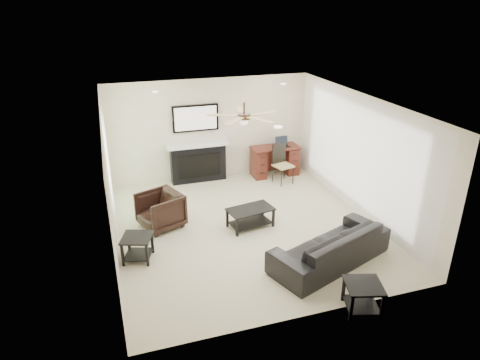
% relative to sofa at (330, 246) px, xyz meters
% --- Properties ---
extents(room_shell, '(5.50, 5.54, 2.52)m').
position_rel_sofa_xyz_m(room_shell, '(-0.81, 1.70, 1.36)').
color(room_shell, beige).
rests_on(room_shell, ground).
extents(sofa, '(2.40, 1.60, 0.65)m').
position_rel_sofa_xyz_m(sofa, '(0.00, 0.00, 0.00)').
color(sofa, black).
rests_on(sofa, ground).
extents(armchair, '(1.01, 1.00, 0.72)m').
position_rel_sofa_xyz_m(armchair, '(-2.60, 2.15, 0.03)').
color(armchair, black).
rests_on(armchair, ground).
extents(coffee_table, '(0.97, 0.65, 0.40)m').
position_rel_sofa_xyz_m(coffee_table, '(-0.90, 1.60, -0.13)').
color(coffee_table, black).
rests_on(coffee_table, ground).
extents(end_table_near, '(0.65, 0.65, 0.45)m').
position_rel_sofa_xyz_m(end_table_near, '(-0.15, -1.25, -0.10)').
color(end_table_near, black).
rests_on(end_table_near, ground).
extents(end_table_left, '(0.63, 0.63, 0.45)m').
position_rel_sofa_xyz_m(end_table_left, '(-3.15, 1.10, -0.10)').
color(end_table_left, black).
rests_on(end_table_left, ground).
extents(fireplace_unit, '(1.52, 0.34, 1.91)m').
position_rel_sofa_xyz_m(fireplace_unit, '(-1.37, 4.20, 0.63)').
color(fireplace_unit, black).
rests_on(fireplace_unit, ground).
extents(desk, '(1.22, 0.56, 0.76)m').
position_rel_sofa_xyz_m(desk, '(0.58, 3.99, 0.05)').
color(desk, '#3F150F').
rests_on(desk, ground).
extents(desk_chair, '(0.51, 0.53, 0.97)m').
position_rel_sofa_xyz_m(desk_chair, '(0.58, 3.44, 0.16)').
color(desk_chair, black).
rests_on(desk_chair, ground).
extents(laptop, '(0.33, 0.24, 0.23)m').
position_rel_sofa_xyz_m(laptop, '(0.78, 3.97, 0.55)').
color(laptop, black).
rests_on(laptop, desk).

